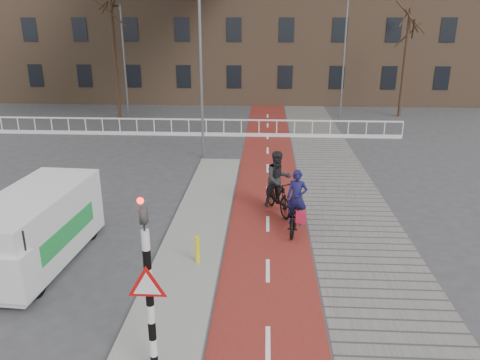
{
  "coord_description": "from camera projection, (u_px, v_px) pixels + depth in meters",
  "views": [
    {
      "loc": [
        1.37,
        -8.96,
        6.31
      ],
      "look_at": [
        0.59,
        5.0,
        1.5
      ],
      "focal_mm": 35.0,
      "sensor_mm": 36.0,
      "label": 1
    }
  ],
  "objects": [
    {
      "name": "ground",
      "position": [
        202.0,
        314.0,
        10.58
      ],
      "size": [
        120.0,
        120.0,
        0.0
      ],
      "primitive_type": "plane",
      "color": "#38383A",
      "rests_on": "ground"
    },
    {
      "name": "bike_lane",
      "position": [
        268.0,
        175.0,
        19.95
      ],
      "size": [
        2.5,
        60.0,
        0.01
      ],
      "primitive_type": "cube",
      "color": "maroon",
      "rests_on": "ground"
    },
    {
      "name": "sidewalk",
      "position": [
        334.0,
        177.0,
        19.8
      ],
      "size": [
        3.0,
        60.0,
        0.01
      ],
      "primitive_type": "cube",
      "color": "slate",
      "rests_on": "ground"
    },
    {
      "name": "curb_island",
      "position": [
        196.0,
        234.0,
        14.38
      ],
      "size": [
        1.8,
        16.0,
        0.12
      ],
      "primitive_type": "cube",
      "color": "gray",
      "rests_on": "ground"
    },
    {
      "name": "traffic_signal",
      "position": [
        148.0,
        284.0,
        8.06
      ],
      "size": [
        0.8,
        0.8,
        3.68
      ],
      "color": "black",
      "rests_on": "curb_island"
    },
    {
      "name": "bollard",
      "position": [
        197.0,
        249.0,
        12.47
      ],
      "size": [
        0.12,
        0.12,
        0.76
      ],
      "primitive_type": "cylinder",
      "color": "yellow",
      "rests_on": "curb_island"
    },
    {
      "name": "cyclist_near",
      "position": [
        296.0,
        211.0,
        14.51
      ],
      "size": [
        1.03,
        2.0,
        1.99
      ],
      "rotation": [
        0.0,
        0.0,
        -0.2
      ],
      "color": "black",
      "rests_on": "bike_lane"
    },
    {
      "name": "cyclist_far",
      "position": [
        278.0,
        188.0,
        15.84
      ],
      "size": [
        1.3,
        2.12,
        2.18
      ],
      "rotation": [
        0.0,
        0.0,
        0.38
      ],
      "color": "black",
      "rests_on": "bike_lane"
    },
    {
      "name": "van",
      "position": [
        35.0,
        228.0,
        12.48
      ],
      "size": [
        2.12,
        4.72,
        1.99
      ],
      "rotation": [
        0.0,
        0.0,
        -0.06
      ],
      "color": "silver",
      "rests_on": "ground"
    },
    {
      "name": "railing",
      "position": [
        154.0,
        130.0,
        26.8
      ],
      "size": [
        28.0,
        0.1,
        0.99
      ],
      "color": "silver",
      "rests_on": "ground"
    },
    {
      "name": "townhouse_row",
      "position": [
        215.0,
        0.0,
        38.41
      ],
      "size": [
        46.0,
        10.0,
        15.9
      ],
      "color": "#7F6047",
      "rests_on": "ground"
    },
    {
      "name": "tree_mid",
      "position": [
        115.0,
        55.0,
        30.5
      ],
      "size": [
        0.24,
        0.24,
        8.26
      ],
      "primitive_type": "cylinder",
      "color": "#332216",
      "rests_on": "ground"
    },
    {
      "name": "tree_right",
      "position": [
        404.0,
        64.0,
        30.98
      ],
      "size": [
        0.22,
        0.22,
        6.98
      ],
      "primitive_type": "cylinder",
      "color": "#332216",
      "rests_on": "ground"
    },
    {
      "name": "streetlight_near",
      "position": [
        201.0,
        67.0,
        21.13
      ],
      "size": [
        0.12,
        0.12,
        8.51
      ],
      "primitive_type": "cylinder",
      "color": "slate",
      "rests_on": "ground"
    },
    {
      "name": "streetlight_left",
      "position": [
        124.0,
        61.0,
        32.05
      ],
      "size": [
        0.12,
        0.12,
        7.27
      ],
      "primitive_type": "cylinder",
      "color": "slate",
      "rests_on": "ground"
    },
    {
      "name": "streetlight_right",
      "position": [
        344.0,
        58.0,
        30.61
      ],
      "size": [
        0.12,
        0.12,
        7.89
      ],
      "primitive_type": "cylinder",
      "color": "slate",
      "rests_on": "ground"
    }
  ]
}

